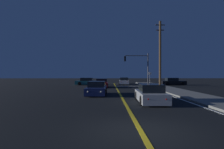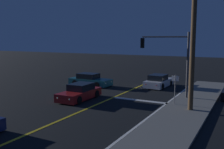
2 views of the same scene
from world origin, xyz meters
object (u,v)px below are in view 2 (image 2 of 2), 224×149
at_px(street_sign_corner, 175,85).
at_px(car_parked_curb_white, 159,81).
at_px(traffic_signal_near_right, 170,54).
at_px(car_side_waiting_teal, 90,80).
at_px(utility_pole_right, 193,36).
at_px(car_distant_tail_red, 80,93).

bearing_deg(street_sign_corner, car_parked_curb_white, 116.30).
height_order(traffic_signal_near_right, street_sign_corner, traffic_signal_near_right).
bearing_deg(car_parked_curb_white, car_side_waiting_teal, -155.88).
xyz_separation_m(car_parked_curb_white, utility_pole_right, (4.99, -8.34, 4.70)).
bearing_deg(utility_pole_right, traffic_signal_near_right, 124.45).
distance_m(traffic_signal_near_right, street_sign_corner, 3.78).
height_order(car_side_waiting_teal, utility_pole_right, utility_pole_right).
distance_m(car_distant_tail_red, traffic_signal_near_right, 8.40).
height_order(car_parked_curb_white, car_side_waiting_teal, same).
relative_size(car_side_waiting_teal, utility_pole_right, 0.46).
xyz_separation_m(car_distant_tail_red, car_side_waiting_teal, (-2.78, 6.04, 0.00)).
relative_size(car_distant_tail_red, car_side_waiting_teal, 0.96).
bearing_deg(utility_pole_right, car_distant_tail_red, -177.51).
relative_size(car_parked_curb_white, traffic_signal_near_right, 0.78).
bearing_deg(street_sign_corner, car_side_waiting_teal, 156.50).
bearing_deg(car_side_waiting_teal, car_parked_curb_white, 113.08).
bearing_deg(street_sign_corner, traffic_signal_near_right, 114.14).
height_order(car_parked_curb_white, street_sign_corner, street_sign_corner).
bearing_deg(car_parked_curb_white, street_sign_corner, -60.90).
distance_m(car_side_waiting_teal, traffic_signal_near_right, 9.97).
height_order(car_distant_tail_red, utility_pole_right, utility_pole_right).
bearing_deg(car_parked_curb_white, car_distant_tail_red, -112.52).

